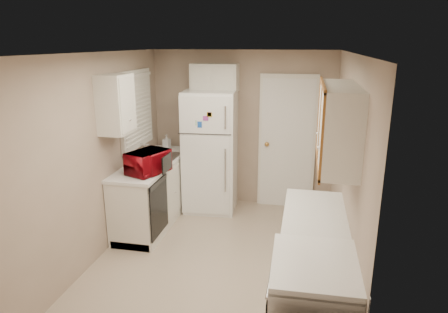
# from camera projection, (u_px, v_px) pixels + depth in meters

# --- Properties ---
(floor) EXTENTS (3.80, 3.80, 0.00)m
(floor) POSITION_uv_depth(u_px,v_px,m) (216.00, 260.00, 4.76)
(floor) COLOR beige
(floor) RESTS_ON ground
(ceiling) EXTENTS (3.80, 3.80, 0.00)m
(ceiling) POSITION_uv_depth(u_px,v_px,m) (214.00, 53.00, 4.10)
(ceiling) COLOR white
(ceiling) RESTS_ON floor
(wall_left) EXTENTS (3.80, 3.80, 0.00)m
(wall_left) POSITION_uv_depth(u_px,v_px,m) (99.00, 157.00, 4.70)
(wall_left) COLOR tan
(wall_left) RESTS_ON floor
(wall_right) EXTENTS (3.80, 3.80, 0.00)m
(wall_right) POSITION_uv_depth(u_px,v_px,m) (346.00, 172.00, 4.16)
(wall_right) COLOR tan
(wall_right) RESTS_ON floor
(wall_back) EXTENTS (2.80, 2.80, 0.00)m
(wall_back) POSITION_uv_depth(u_px,v_px,m) (242.00, 129.00, 6.22)
(wall_back) COLOR tan
(wall_back) RESTS_ON floor
(wall_front) EXTENTS (2.80, 2.80, 0.00)m
(wall_front) POSITION_uv_depth(u_px,v_px,m) (151.00, 247.00, 2.64)
(wall_front) COLOR tan
(wall_front) RESTS_ON floor
(left_counter) EXTENTS (0.60, 1.80, 0.90)m
(left_counter) POSITION_uv_depth(u_px,v_px,m) (154.00, 192.00, 5.70)
(left_counter) COLOR silver
(left_counter) RESTS_ON floor
(dishwasher) EXTENTS (0.03, 0.58, 0.72)m
(dishwasher) POSITION_uv_depth(u_px,v_px,m) (158.00, 207.00, 5.06)
(dishwasher) COLOR black
(dishwasher) RESTS_ON floor
(sink) EXTENTS (0.54, 0.74, 0.16)m
(sink) POSITION_uv_depth(u_px,v_px,m) (157.00, 161.00, 5.72)
(sink) COLOR gray
(sink) RESTS_ON left_counter
(microwave) EXTENTS (0.59, 0.46, 0.35)m
(microwave) POSITION_uv_depth(u_px,v_px,m) (148.00, 162.00, 5.05)
(microwave) COLOR maroon
(microwave) RESTS_ON left_counter
(soap_bottle) EXTENTS (0.11, 0.12, 0.22)m
(soap_bottle) POSITION_uv_depth(u_px,v_px,m) (167.00, 142.00, 6.24)
(soap_bottle) COLOR white
(soap_bottle) RESTS_ON left_counter
(window_blinds) EXTENTS (0.10, 0.98, 1.08)m
(window_blinds) POSITION_uv_depth(u_px,v_px,m) (137.00, 109.00, 5.57)
(window_blinds) COLOR silver
(window_blinds) RESTS_ON wall_left
(upper_cabinet_left) EXTENTS (0.30, 0.45, 0.70)m
(upper_cabinet_left) POSITION_uv_depth(u_px,v_px,m) (116.00, 104.00, 4.71)
(upper_cabinet_left) COLOR silver
(upper_cabinet_left) RESTS_ON wall_left
(refrigerator) EXTENTS (0.80, 0.78, 1.83)m
(refrigerator) POSITION_uv_depth(u_px,v_px,m) (211.00, 151.00, 6.05)
(refrigerator) COLOR white
(refrigerator) RESTS_ON floor
(cabinet_over_fridge) EXTENTS (0.70, 0.30, 0.40)m
(cabinet_over_fridge) POSITION_uv_depth(u_px,v_px,m) (215.00, 77.00, 5.93)
(cabinet_over_fridge) COLOR silver
(cabinet_over_fridge) RESTS_ON wall_back
(interior_door) EXTENTS (0.86, 0.06, 2.08)m
(interior_door) POSITION_uv_depth(u_px,v_px,m) (287.00, 143.00, 6.09)
(interior_door) COLOR white
(interior_door) RESTS_ON floor
(right_counter) EXTENTS (0.60, 2.00, 0.90)m
(right_counter) POSITION_uv_depth(u_px,v_px,m) (312.00, 274.00, 3.67)
(right_counter) COLOR silver
(right_counter) RESTS_ON floor
(upper_cabinet_right) EXTENTS (0.30, 1.20, 0.70)m
(upper_cabinet_right) POSITION_uv_depth(u_px,v_px,m) (339.00, 125.00, 3.55)
(upper_cabinet_right) COLOR silver
(upper_cabinet_right) RESTS_ON wall_right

